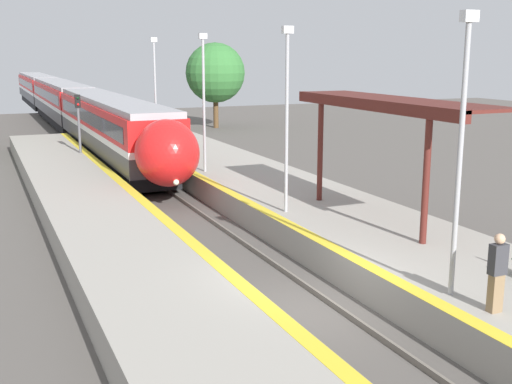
% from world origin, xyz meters
% --- Properties ---
extents(ground_plane, '(120.00, 120.00, 0.00)m').
position_xyz_m(ground_plane, '(0.00, 0.00, 0.00)').
color(ground_plane, '#56514C').
extents(rail_left, '(0.08, 90.00, 0.15)m').
position_xyz_m(rail_left, '(-0.72, 0.00, 0.07)').
color(rail_left, slate).
rests_on(rail_left, ground_plane).
extents(rail_right, '(0.08, 90.00, 0.15)m').
position_xyz_m(rail_right, '(0.72, 0.00, 0.07)').
color(rail_right, slate).
rests_on(rail_right, ground_plane).
extents(train, '(2.79, 69.19, 3.82)m').
position_xyz_m(train, '(0.00, 45.41, 2.19)').
color(train, black).
rests_on(train, ground_plane).
extents(platform_right, '(5.07, 64.00, 0.97)m').
position_xyz_m(platform_right, '(4.09, 0.00, 0.48)').
color(platform_right, '#9E998E').
rests_on(platform_right, ground_plane).
extents(platform_left, '(3.69, 64.00, 0.97)m').
position_xyz_m(platform_left, '(-3.39, 0.00, 0.48)').
color(platform_left, '#9E998E').
rests_on(platform_left, ground_plane).
extents(person_waiting, '(0.36, 0.22, 1.71)m').
position_xyz_m(person_waiting, '(2.52, -3.65, 1.85)').
color(person_waiting, '#7F6647').
rests_on(person_waiting, platform_right).
extents(railway_signal, '(0.28, 0.28, 4.13)m').
position_xyz_m(railway_signal, '(-2.05, 22.50, 2.54)').
color(railway_signal, '#59595E').
rests_on(railway_signal, ground_plane).
extents(lamppost_near, '(0.36, 0.20, 6.22)m').
position_xyz_m(lamppost_near, '(2.36, -2.48, 4.47)').
color(lamppost_near, '#9E9EA3').
rests_on(lamppost_near, platform_right).
extents(lamppost_mid, '(0.36, 0.20, 6.22)m').
position_xyz_m(lamppost_mid, '(2.36, 5.98, 4.47)').
color(lamppost_mid, '#9E9EA3').
rests_on(lamppost_mid, platform_right).
extents(lamppost_far, '(0.36, 0.20, 6.22)m').
position_xyz_m(lamppost_far, '(2.36, 14.43, 4.47)').
color(lamppost_far, '#9E9EA3').
rests_on(lamppost_far, platform_right).
extents(lamppost_farthest, '(0.36, 0.20, 6.22)m').
position_xyz_m(lamppost_farthest, '(2.36, 22.89, 4.47)').
color(lamppost_farthest, '#9E9EA3').
rests_on(lamppost_farthest, platform_right).
extents(station_canopy, '(2.02, 9.08, 3.93)m').
position_xyz_m(station_canopy, '(4.87, 4.07, 4.59)').
color(station_canopy, '#511E19').
rests_on(station_canopy, platform_right).
extents(background_tree_right, '(5.07, 5.07, 7.23)m').
position_xyz_m(background_tree_right, '(11.88, 38.94, 4.68)').
color(background_tree_right, brown).
rests_on(background_tree_right, ground_plane).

